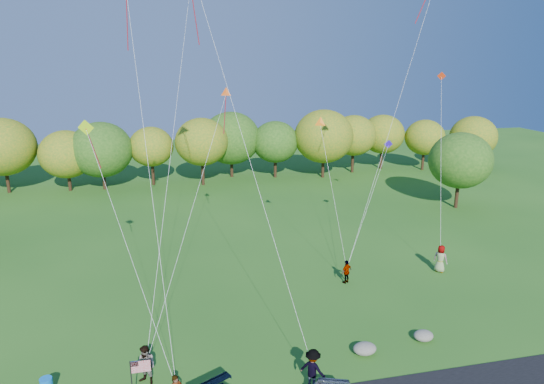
% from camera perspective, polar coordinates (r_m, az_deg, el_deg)
% --- Properties ---
extents(ground, '(140.00, 140.00, 0.00)m').
position_cam_1_polar(ground, '(23.71, -1.12, -21.53)').
color(ground, '#255D1A').
rests_on(ground, ground).
extents(treeline, '(76.04, 27.89, 8.65)m').
position_cam_1_polar(treeline, '(55.52, -9.70, 5.41)').
color(treeline, '#362213').
rests_on(treeline, ground).
extents(flyer_b, '(1.17, 1.14, 1.90)m').
position_cam_1_polar(flyer_b, '(23.78, -14.59, -19.15)').
color(flyer_b, '#4C4C59').
rests_on(flyer_b, ground).
extents(flyer_c, '(1.38, 1.36, 1.90)m').
position_cam_1_polar(flyer_c, '(22.96, 4.82, -20.05)').
color(flyer_c, '#4C4C59').
rests_on(flyer_c, ground).
extents(flyer_d, '(1.00, 0.79, 1.59)m').
position_cam_1_polar(flyer_d, '(32.43, 8.77, -9.25)').
color(flyer_d, '#4C4C59').
rests_on(flyer_d, ground).
extents(flyer_e, '(1.08, 1.10, 1.92)m').
position_cam_1_polar(flyer_e, '(35.52, 19.21, -7.42)').
color(flyer_e, '#4C4C59').
rests_on(flyer_e, ground).
extents(flag_assembly, '(0.84, 0.54, 2.25)m').
position_cam_1_polar(flag_assembly, '(22.18, -15.61, -19.80)').
color(flag_assembly, black).
rests_on(flag_assembly, ground).
extents(boulder_near, '(1.19, 0.93, 0.59)m').
position_cam_1_polar(boulder_near, '(25.78, 10.85, -17.65)').
color(boulder_near, gray).
rests_on(boulder_near, ground).
extents(boulder_far, '(1.05, 0.87, 0.54)m').
position_cam_1_polar(boulder_far, '(27.56, 17.39, -15.83)').
color(boulder_far, slate).
rests_on(boulder_far, ground).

